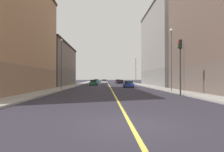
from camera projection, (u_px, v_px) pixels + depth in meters
ground_plane at (131, 125)px, 8.18m from camera, size 400.00×400.00×0.00m
sidewalk_left at (140, 84)px, 57.42m from camera, size 2.54×168.00×0.15m
sidewalk_right at (78, 84)px, 56.89m from camera, size 2.54×168.00×0.15m
lane_center_stripe at (109, 85)px, 57.15m from camera, size 0.16×154.00×0.01m
building_left_mid at (170, 46)px, 50.07m from camera, size 9.86×24.75×18.48m
building_right_midblock at (48, 65)px, 50.09m from camera, size 9.86×24.03×9.74m
traffic_light_left_near at (180, 59)px, 21.52m from camera, size 0.40×0.32×5.67m
street_lamp_left_near at (171, 54)px, 27.66m from camera, size 0.36×0.36×8.08m
street_lamp_right_near at (61, 59)px, 32.21m from camera, size 0.36×0.36×7.59m
street_lamp_left_far at (136, 68)px, 59.79m from camera, size 0.36×0.36×7.61m
car_teal at (96, 81)px, 77.90m from camera, size 2.07×4.35×1.38m
car_silver at (94, 82)px, 59.14m from camera, size 1.90×4.29×1.28m
car_white at (104, 82)px, 69.28m from camera, size 1.92×4.65×1.32m
car_green at (94, 83)px, 52.77m from camera, size 1.88×3.97×1.38m
car_blue at (128, 84)px, 41.77m from camera, size 1.99×4.56×1.26m
car_black at (120, 82)px, 64.04m from camera, size 2.05×4.48×1.29m
car_maroon at (118, 81)px, 74.39m from camera, size 1.95×4.42×1.30m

